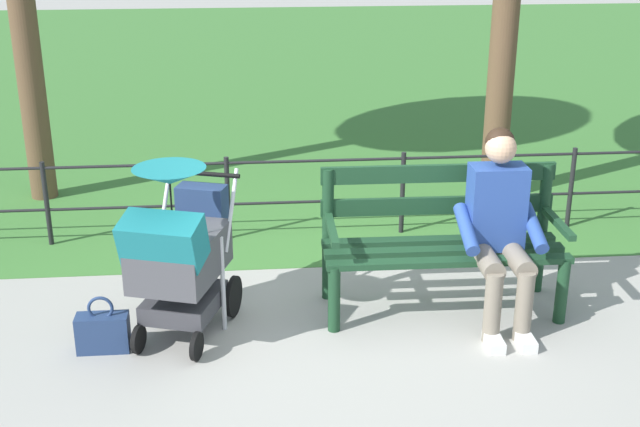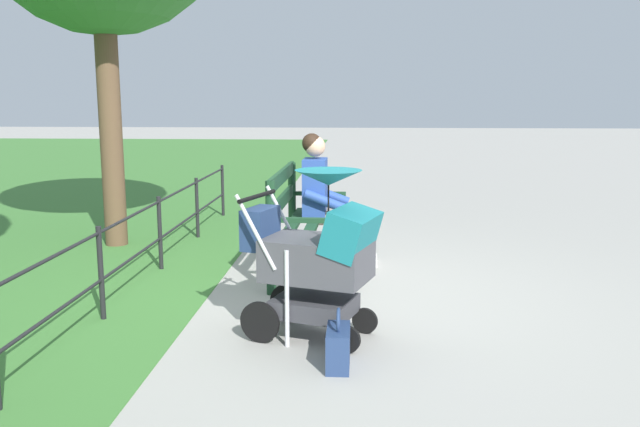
{
  "view_description": "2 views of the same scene",
  "coord_description": "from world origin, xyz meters",
  "px_view_note": "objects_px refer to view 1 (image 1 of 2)",
  "views": [
    {
      "loc": [
        0.55,
        4.99,
        2.65
      ],
      "look_at": [
        0.1,
        -0.02,
        0.74
      ],
      "focal_mm": 46.97,
      "sensor_mm": 36.0,
      "label": 1
    },
    {
      "loc": [
        5.27,
        0.43,
        1.62
      ],
      "look_at": [
        -0.02,
        0.11,
        0.68
      ],
      "focal_mm": 37.03,
      "sensor_mm": 36.0,
      "label": 2
    }
  ],
  "objects_px": {
    "person_on_bench": "(500,223)",
    "handbag": "(103,332)",
    "stroller": "(179,250)",
    "park_bench": "(441,234)"
  },
  "relations": [
    {
      "from": "person_on_bench",
      "to": "stroller",
      "type": "distance_m",
      "value": 2.05
    },
    {
      "from": "stroller",
      "to": "handbag",
      "type": "xyz_separation_m",
      "value": [
        0.49,
        0.15,
        -0.47
      ]
    },
    {
      "from": "person_on_bench",
      "to": "stroller",
      "type": "relative_size",
      "value": 1.11
    },
    {
      "from": "park_bench",
      "to": "handbag",
      "type": "height_order",
      "value": "park_bench"
    },
    {
      "from": "park_bench",
      "to": "person_on_bench",
      "type": "bearing_deg",
      "value": 145.51
    },
    {
      "from": "stroller",
      "to": "handbag",
      "type": "distance_m",
      "value": 0.69
    },
    {
      "from": "park_bench",
      "to": "stroller",
      "type": "xyz_separation_m",
      "value": [
        1.72,
        0.27,
        0.07
      ]
    },
    {
      "from": "park_bench",
      "to": "stroller",
      "type": "relative_size",
      "value": 1.4
    },
    {
      "from": "handbag",
      "to": "park_bench",
      "type": "bearing_deg",
      "value": -169.02
    },
    {
      "from": "person_on_bench",
      "to": "handbag",
      "type": "xyz_separation_m",
      "value": [
        2.53,
        0.21,
        -0.55
      ]
    }
  ]
}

